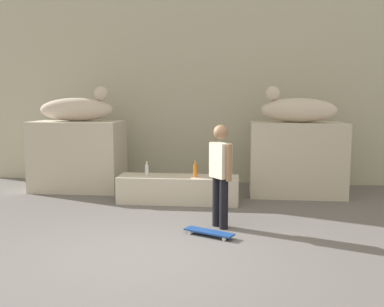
{
  "coord_description": "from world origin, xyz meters",
  "views": [
    {
      "loc": [
        1.24,
        -5.73,
        2.11
      ],
      "look_at": [
        0.37,
        2.19,
        1.1
      ],
      "focal_mm": 41.97,
      "sensor_mm": 36.0,
      "label": 1
    }
  ],
  "objects": [
    {
      "name": "statue_reclining_left",
      "position": [
        -2.4,
        4.02,
        1.85
      ],
      "size": [
        1.68,
        0.86,
        0.78
      ],
      "rotation": [
        0.0,
        0.0,
        0.2
      ],
      "color": "beige",
      "rests_on": "pedestal_left"
    },
    {
      "name": "statue_reclining_right",
      "position": [
        2.4,
        4.02,
        1.85
      ],
      "size": [
        1.68,
        0.9,
        0.78
      ],
      "rotation": [
        0.0,
        0.0,
        2.92
      ],
      "color": "beige",
      "rests_on": "pedestal_right"
    },
    {
      "name": "ground_plane",
      "position": [
        0.0,
        0.0,
        0.0
      ],
      "size": [
        40.0,
        40.0,
        0.0
      ],
      "primitive_type": "plane",
      "color": "#605E5B"
    },
    {
      "name": "skateboard",
      "position": [
        0.77,
        0.88,
        0.06
      ],
      "size": [
        0.81,
        0.53,
        0.08
      ],
      "rotation": [
        0.0,
        0.0,
        2.68
      ],
      "color": "navy",
      "rests_on": "ground_plane"
    },
    {
      "name": "facade_wall",
      "position": [
        0.0,
        5.55,
        3.17
      ],
      "size": [
        10.57,
        0.6,
        6.34
      ],
      "primitive_type": "cube",
      "color": "#B8B59C",
      "rests_on": "ground_plane"
    },
    {
      "name": "bottle_clear",
      "position": [
        -0.66,
        3.09,
        0.65
      ],
      "size": [
        0.07,
        0.07,
        0.28
      ],
      "color": "silver",
      "rests_on": "ledge_block"
    },
    {
      "name": "pedestal_right",
      "position": [
        2.44,
        4.02,
        0.78
      ],
      "size": [
        1.98,
        1.16,
        1.57
      ],
      "primitive_type": "cube",
      "color": "beige",
      "rests_on": "ground_plane"
    },
    {
      "name": "bottle_orange",
      "position": [
        0.35,
        2.92,
        0.67
      ],
      "size": [
        0.07,
        0.07,
        0.33
      ],
      "color": "orange",
      "rests_on": "ledge_block"
    },
    {
      "name": "skater",
      "position": [
        0.92,
        1.37,
        0.92
      ],
      "size": [
        0.38,
        0.44,
        1.67
      ],
      "rotation": [
        0.0,
        0.0,
        2.23
      ],
      "color": "black",
      "rests_on": "ground_plane"
    },
    {
      "name": "ledge_block",
      "position": [
        0.0,
        3.02,
        0.27
      ],
      "size": [
        2.4,
        0.67,
        0.53
      ],
      "primitive_type": "cube",
      "color": "beige",
      "rests_on": "ground_plane"
    },
    {
      "name": "pedestal_left",
      "position": [
        -2.44,
        4.02,
        0.78
      ],
      "size": [
        1.98,
        1.16,
        1.57
      ],
      "primitive_type": "cube",
      "color": "beige",
      "rests_on": "ground_plane"
    },
    {
      "name": "bottle_blue",
      "position": [
        0.97,
        2.81,
        0.67
      ],
      "size": [
        0.07,
        0.07,
        0.33
      ],
      "color": "#194C99",
      "rests_on": "ledge_block"
    }
  ]
}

